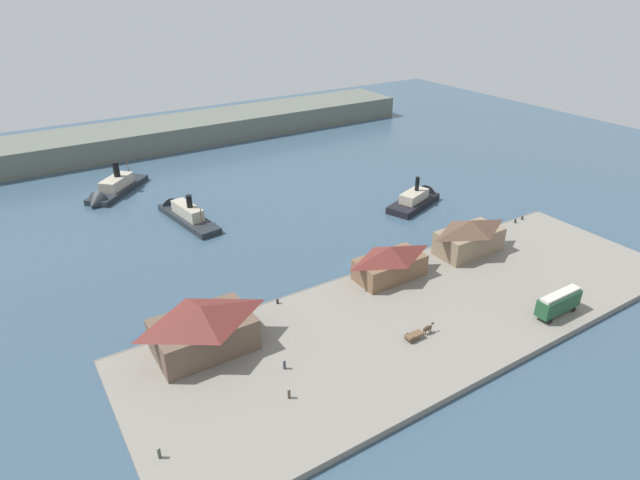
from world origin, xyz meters
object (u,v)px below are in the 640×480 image
object	(u,v)px
ferry_shed_west_terminal	(469,236)
mooring_post_west	(522,218)
ferry_shed_customs_shed	(390,262)
horse_cart	(419,333)
pedestrian_near_cart	(289,394)
street_tram	(559,302)
mooring_post_center_west	(515,221)
ferry_departing_north	(418,199)
mooring_post_center_east	(278,301)
ferry_moored_west	(183,213)
ferry_shed_east_terminal	(203,328)
mooring_post_east	(495,228)
pedestrian_walking_east	(284,365)
pedestrian_walking_west	(159,453)
ferry_near_quay	(112,191)

from	to	relation	value
ferry_shed_west_terminal	mooring_post_west	bearing A→B (deg)	11.14
ferry_shed_customs_shed	horse_cart	world-z (taller)	ferry_shed_customs_shed
pedestrian_near_cart	street_tram	bearing A→B (deg)	-8.40
mooring_post_center_west	ferry_departing_north	distance (m)	26.24
mooring_post_center_east	ferry_moored_west	bearing A→B (deg)	91.09
mooring_post_west	ferry_shed_east_terminal	bearing A→B (deg)	-176.41
mooring_post_west	ferry_moored_west	size ratio (longest dim) A/B	0.03
mooring_post_east	ferry_moored_west	xyz separation A→B (m)	(-60.47, 49.35, -0.20)
pedestrian_walking_east	mooring_post_center_east	size ratio (longest dim) A/B	1.97
ferry_shed_east_terminal	mooring_post_west	size ratio (longest dim) A/B	17.86
ferry_shed_east_terminal	ferry_moored_west	size ratio (longest dim) A/B	0.62
pedestrian_walking_west	ferry_moored_west	xyz separation A→B (m)	(28.67, 72.29, -0.56)
pedestrian_near_cart	ferry_departing_north	size ratio (longest dim) A/B	0.09
ferry_near_quay	ferry_shed_customs_shed	bearing A→B (deg)	-64.92
street_tram	pedestrian_near_cart	bearing A→B (deg)	171.60
street_tram	mooring_post_west	distance (m)	41.77
ferry_shed_west_terminal	ferry_departing_north	world-z (taller)	ferry_shed_west_terminal
mooring_post_center_east	ferry_shed_east_terminal	bearing A→B (deg)	-162.31
mooring_post_west	ferry_near_quay	xyz separation A→B (m)	(-82.48, 74.31, -0.13)
pedestrian_walking_east	mooring_post_west	distance (m)	79.28
mooring_post_west	ferry_departing_north	bearing A→B (deg)	119.53
horse_cart	mooring_post_center_west	bearing A→B (deg)	22.99
ferry_shed_west_terminal	mooring_post_east	distance (m)	15.38
horse_cart	pedestrian_near_cart	distance (m)	25.77
ferry_shed_west_terminal	horse_cart	size ratio (longest dim) A/B	2.48
mooring_post_west	ferry_departing_north	xyz separation A→B (m)	(-13.43, 23.72, -0.22)
pedestrian_near_cart	mooring_post_center_east	distance (m)	24.90
ferry_shed_east_terminal	ferry_near_quay	size ratio (longest dim) A/B	0.74
mooring_post_center_east	mooring_post_west	bearing A→B (deg)	0.14
horse_cart	mooring_post_east	xyz separation A→B (m)	(44.10, 21.85, -0.47)
mooring_post_center_east	pedestrian_walking_west	bearing A→B (deg)	-142.12
ferry_shed_customs_shed	mooring_post_west	bearing A→B (deg)	4.83
pedestrian_walking_west	mooring_post_center_east	world-z (taller)	pedestrian_walking_west
ferry_shed_east_terminal	ferry_near_quay	bearing A→B (deg)	87.39
horse_cart	mooring_post_west	distance (m)	58.59
pedestrian_walking_east	mooring_post_center_east	distance (m)	18.41
ferry_near_quay	mooring_post_center_west	bearing A→B (deg)	-43.25
pedestrian_walking_east	ferry_departing_north	size ratio (longest dim) A/B	0.09
ferry_departing_north	pedestrian_near_cart	bearing A→B (deg)	-145.05
street_tram	ferry_departing_north	size ratio (longest dim) A/B	0.48
ferry_shed_east_terminal	mooring_post_east	distance (m)	76.22
street_tram	pedestrian_near_cart	distance (m)	52.07
ferry_near_quay	ferry_shed_west_terminal	bearing A→B (deg)	-53.73
mooring_post_center_east	ferry_near_quay	bearing A→B (deg)	99.75
horse_cart	mooring_post_center_west	world-z (taller)	horse_cart
street_tram	ferry_departing_north	world-z (taller)	ferry_departing_north
mooring_post_west	mooring_post_center_west	bearing A→B (deg)	-172.81
mooring_post_center_east	ferry_departing_north	bearing A→B (deg)	23.00
ferry_departing_north	mooring_post_center_east	bearing A→B (deg)	-157.00
mooring_post_center_west	ferry_moored_west	size ratio (longest dim) A/B	0.03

